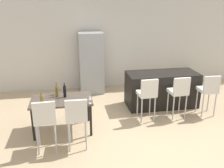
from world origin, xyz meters
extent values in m
plane|color=tan|center=(0.00, 0.00, 0.00)|extent=(10.00, 10.00, 0.00)
cube|color=beige|center=(0.00, 2.71, 1.45)|extent=(10.00, 0.12, 2.90)
cube|color=black|center=(0.80, 0.86, 0.46)|extent=(1.86, 0.82, 0.92)
cube|color=silver|center=(0.14, 0.13, 0.65)|extent=(0.42, 0.42, 0.08)
cube|color=silver|center=(0.15, -0.04, 0.87)|extent=(0.40, 0.08, 0.36)
cylinder|color=#B2B2B7|center=(-0.03, 0.29, 0.30)|extent=(0.03, 0.03, 0.61)
cylinder|color=#B2B2B7|center=(0.29, 0.30, 0.30)|extent=(0.03, 0.03, 0.61)
cylinder|color=#B2B2B7|center=(-0.01, -0.03, 0.30)|extent=(0.03, 0.03, 0.61)
cylinder|color=#B2B2B7|center=(0.31, -0.02, 0.30)|extent=(0.03, 0.03, 0.61)
cube|color=silver|center=(0.92, 0.13, 0.65)|extent=(0.42, 0.42, 0.08)
cube|color=silver|center=(0.93, -0.04, 0.87)|extent=(0.40, 0.08, 0.36)
cylinder|color=#B2B2B7|center=(0.75, 0.29, 0.30)|extent=(0.03, 0.03, 0.61)
cylinder|color=#B2B2B7|center=(1.07, 0.30, 0.30)|extent=(0.03, 0.03, 0.61)
cylinder|color=#B2B2B7|center=(0.77, -0.03, 0.30)|extent=(0.03, 0.03, 0.61)
cylinder|color=#B2B2B7|center=(1.09, -0.02, 0.30)|extent=(0.03, 0.03, 0.61)
cube|color=silver|center=(1.69, 0.13, 0.65)|extent=(0.41, 0.41, 0.08)
cube|color=silver|center=(1.68, -0.04, 0.87)|extent=(0.40, 0.07, 0.36)
cylinder|color=#B2B2B7|center=(1.53, 0.30, 0.30)|extent=(0.03, 0.03, 0.61)
cylinder|color=#B2B2B7|center=(1.85, 0.29, 0.30)|extent=(0.03, 0.03, 0.61)
cylinder|color=#B2B2B7|center=(1.52, -0.02, 0.30)|extent=(0.03, 0.03, 0.61)
cylinder|color=#B2B2B7|center=(1.84, -0.03, 0.30)|extent=(0.03, 0.03, 0.61)
cube|color=#4C4238|center=(-1.82, -0.08, 0.72)|extent=(1.29, 0.81, 0.04)
cylinder|color=black|center=(-2.40, 0.26, 0.35)|extent=(0.05, 0.05, 0.70)
cylinder|color=black|center=(-1.23, 0.26, 0.35)|extent=(0.05, 0.05, 0.70)
cylinder|color=black|center=(-2.40, -0.42, 0.35)|extent=(0.05, 0.05, 0.70)
cylinder|color=black|center=(-1.23, -0.42, 0.35)|extent=(0.05, 0.05, 0.70)
cube|color=silver|center=(-2.10, -0.78, 0.65)|extent=(0.42, 0.42, 0.08)
cube|color=silver|center=(-2.10, -0.95, 0.87)|extent=(0.40, 0.08, 0.36)
cylinder|color=#B2B2B7|center=(-2.27, -0.63, 0.30)|extent=(0.03, 0.03, 0.61)
cylinder|color=#B2B2B7|center=(-1.95, -0.62, 0.30)|extent=(0.03, 0.03, 0.61)
cylinder|color=#B2B2B7|center=(-2.26, -0.95, 0.30)|extent=(0.03, 0.03, 0.61)
cylinder|color=#B2B2B7|center=(-1.94, -0.94, 0.30)|extent=(0.03, 0.03, 0.61)
cube|color=silver|center=(-1.53, -0.78, 0.65)|extent=(0.41, 0.41, 0.08)
cube|color=silver|center=(-1.53, -0.95, 0.87)|extent=(0.40, 0.07, 0.36)
cylinder|color=#B2B2B7|center=(-1.68, -0.62, 0.30)|extent=(0.03, 0.03, 0.61)
cylinder|color=#B2B2B7|center=(-1.36, -0.63, 0.30)|extent=(0.03, 0.03, 0.61)
cylinder|color=#B2B2B7|center=(-1.69, -0.94, 0.30)|extent=(0.03, 0.03, 0.61)
cylinder|color=#B2B2B7|center=(-1.37, -0.95, 0.30)|extent=(0.03, 0.03, 0.61)
cylinder|color=brown|center=(-1.91, 0.08, 0.85)|extent=(0.06, 0.06, 0.22)
cylinder|color=brown|center=(-1.91, 0.08, 1.01)|extent=(0.02, 0.02, 0.09)
cylinder|color=brown|center=(-1.91, 0.21, 0.84)|extent=(0.06, 0.06, 0.20)
cylinder|color=brown|center=(-1.91, 0.21, 0.99)|extent=(0.02, 0.02, 0.09)
cylinder|color=brown|center=(-2.19, -0.37, 0.85)|extent=(0.07, 0.07, 0.22)
cylinder|color=brown|center=(-2.19, -0.37, 0.99)|extent=(0.02, 0.02, 0.07)
cylinder|color=black|center=(-1.74, 0.02, 0.87)|extent=(0.07, 0.07, 0.25)
cylinder|color=black|center=(-1.74, 0.02, 1.03)|extent=(0.02, 0.02, 0.07)
cylinder|color=silver|center=(-1.24, -0.42, 0.74)|extent=(0.06, 0.06, 0.00)
cylinder|color=silver|center=(-1.24, -0.42, 0.78)|extent=(0.01, 0.01, 0.08)
cone|color=silver|center=(-1.24, -0.42, 0.87)|extent=(0.07, 0.07, 0.09)
cube|color=#939699|center=(-0.95, 2.27, 0.92)|extent=(0.72, 0.68, 1.84)
cylinder|color=#996B4C|center=(2.21, 2.26, 0.11)|extent=(0.24, 0.24, 0.22)
sphere|color=#2D6B33|center=(2.21, 2.26, 0.39)|extent=(0.37, 0.37, 0.37)
camera|label=1|loc=(-1.60, -5.10, 2.74)|focal=39.87mm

